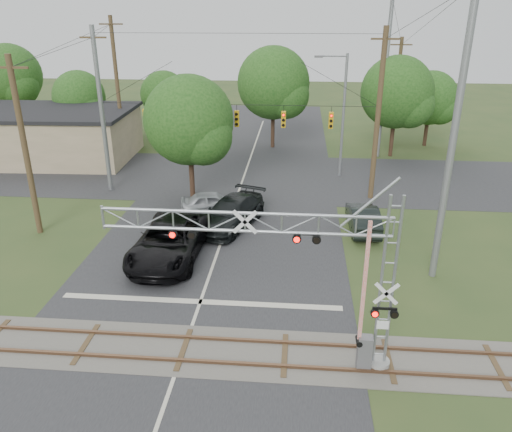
# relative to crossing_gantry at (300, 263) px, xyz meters

# --- Properties ---
(ground) EXTENTS (160.00, 160.00, 0.00)m
(ground) POSITION_rel_crossing_gantry_xyz_m (-4.46, -1.64, -4.29)
(ground) COLOR #2D411E
(ground) RESTS_ON ground
(road_main) EXTENTS (14.00, 90.00, 0.02)m
(road_main) POSITION_rel_crossing_gantry_xyz_m (-4.46, 8.36, -4.28)
(road_main) COLOR #252628
(road_main) RESTS_ON ground
(road_cross) EXTENTS (90.00, 12.00, 0.02)m
(road_cross) POSITION_rel_crossing_gantry_xyz_m (-4.46, 22.36, -4.28)
(road_cross) COLOR #252628
(road_cross) RESTS_ON ground
(railroad_track) EXTENTS (90.00, 3.20, 0.17)m
(railroad_track) POSITION_rel_crossing_gantry_xyz_m (-4.46, 0.36, -4.26)
(railroad_track) COLOR #534F48
(railroad_track) RESTS_ON ground
(crossing_gantry) EXTENTS (10.52, 0.88, 6.92)m
(crossing_gantry) POSITION_rel_crossing_gantry_xyz_m (0.00, 0.00, 0.00)
(crossing_gantry) COLOR gray
(crossing_gantry) RESTS_ON ground
(traffic_signal_span) EXTENTS (19.34, 0.36, 11.50)m
(traffic_signal_span) POSITION_rel_crossing_gantry_xyz_m (-3.53, 18.36, 1.42)
(traffic_signal_span) COLOR gray
(traffic_signal_span) RESTS_ON ground
(pickup_black) EXTENTS (3.54, 7.30, 2.00)m
(pickup_black) POSITION_rel_crossing_gantry_xyz_m (-6.91, 8.13, -3.29)
(pickup_black) COLOR black
(pickup_black) RESTS_ON ground
(car_dark) EXTENTS (4.33, 6.51, 1.75)m
(car_dark) POSITION_rel_crossing_gantry_xyz_m (-4.18, 12.59, -3.42)
(car_dark) COLOR black
(car_dark) RESTS_ON ground
(sedan_silver) EXTENTS (4.40, 2.57, 1.41)m
(sedan_silver) POSITION_rel_crossing_gantry_xyz_m (-5.70, 14.72, -3.59)
(sedan_silver) COLOR #9DA1A4
(sedan_silver) RESTS_ON ground
(suv_dark) EXTENTS (1.79, 4.76, 1.55)m
(suv_dark) POSITION_rel_crossing_gantry_xyz_m (3.86, 12.76, -3.52)
(suv_dark) COLOR black
(suv_dark) RESTS_ON ground
(commercial_building) EXTENTS (18.93, 10.24, 4.34)m
(commercial_building) POSITION_rel_crossing_gantry_xyz_m (-24.13, 26.00, -2.12)
(commercial_building) COLOR gray
(commercial_building) RESTS_ON ground
(streetlight) EXTENTS (2.51, 0.26, 9.43)m
(streetlight) POSITION_rel_crossing_gantry_xyz_m (2.99, 23.30, 0.98)
(streetlight) COLOR gray
(streetlight) RESTS_ON ground
(utility_poles) EXTENTS (26.93, 26.93, 14.17)m
(utility_poles) POSITION_rel_crossing_gantry_xyz_m (-1.13, 21.36, 1.98)
(utility_poles) COLOR #473320
(utility_poles) RESTS_ON ground
(treeline) EXTENTS (56.56, 26.30, 9.42)m
(treeline) POSITION_rel_crossing_gantry_xyz_m (-6.01, 29.14, 1.11)
(treeline) COLOR #382519
(treeline) RESTS_ON ground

